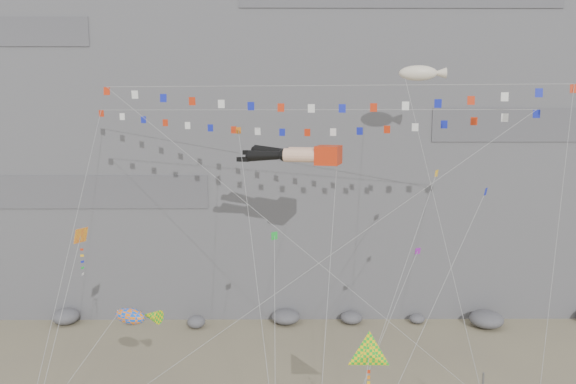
# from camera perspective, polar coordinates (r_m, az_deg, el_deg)

# --- Properties ---
(cliff) EXTENTS (80.00, 28.00, 50.00)m
(cliff) POSITION_cam_1_polar(r_m,az_deg,el_deg) (64.26, -0.28, 13.38)
(cliff) COLOR slate
(cliff) RESTS_ON ground
(talus_boulders) EXTENTS (60.00, 3.00, 1.20)m
(talus_boulders) POSITION_cam_1_polar(r_m,az_deg,el_deg) (52.39, -0.23, -12.59)
(talus_boulders) COLOR #5D5D62
(talus_boulders) RESTS_ON ground
(legs_kite) EXTENTS (7.58, 16.73, 21.48)m
(legs_kite) POSITION_cam_1_polar(r_m,az_deg,el_deg) (39.75, 1.25, 3.81)
(legs_kite) COLOR red
(legs_kite) RESTS_ON ground
(flag_banner_upper) EXTENTS (31.92, 19.87, 28.60)m
(flag_banner_upper) POSITION_cam_1_polar(r_m,az_deg,el_deg) (42.17, 0.66, 8.32)
(flag_banner_upper) COLOR red
(flag_banner_upper) RESTS_ON ground
(flag_banner_lower) EXTENTS (30.04, 9.16, 24.86)m
(flag_banner_lower) POSITION_cam_1_polar(r_m,az_deg,el_deg) (37.19, 4.01, 10.70)
(flag_banner_lower) COLOR red
(flag_banner_lower) RESTS_ON ground
(harlequin_kite) EXTENTS (2.63, 7.02, 13.11)m
(harlequin_kite) POSITION_cam_1_polar(r_m,az_deg,el_deg) (36.82, -20.31, -4.22)
(harlequin_kite) COLOR red
(harlequin_kite) RESTS_ON ground
(fish_windsock) EXTENTS (7.79, 5.37, 10.28)m
(fish_windsock) POSITION_cam_1_polar(r_m,az_deg,el_deg) (34.84, -15.75, -12.07)
(fish_windsock) COLOR orange
(fish_windsock) RESTS_ON ground
(delta_kite) EXTENTS (3.07, 5.31, 8.29)m
(delta_kite) POSITION_cam_1_polar(r_m,az_deg,el_deg) (32.12, 8.25, -16.07)
(delta_kite) COLOR yellow
(delta_kite) RESTS_ON ground
(blimp_windsock) EXTENTS (4.02, 15.13, 26.32)m
(blimp_windsock) POSITION_cam_1_polar(r_m,az_deg,el_deg) (44.65, 13.09, 11.62)
(blimp_windsock) COLOR beige
(blimp_windsock) RESTS_ON ground
(small_kite_a) EXTENTS (3.94, 17.09, 24.44)m
(small_kite_a) POSITION_cam_1_polar(r_m,az_deg,el_deg) (41.21, -4.97, 5.51)
(small_kite_a) COLOR orange
(small_kite_a) RESTS_ON ground
(small_kite_b) EXTENTS (8.02, 12.34, 16.86)m
(small_kite_b) POSITION_cam_1_polar(r_m,az_deg,el_deg) (40.00, 12.85, -6.33)
(small_kite_b) COLOR purple
(small_kite_b) RESTS_ON ground
(small_kite_c) EXTENTS (1.12, 10.31, 14.84)m
(small_kite_c) POSITION_cam_1_polar(r_m,az_deg,el_deg) (35.79, -1.39, -4.84)
(small_kite_c) COLOR green
(small_kite_c) RESTS_ON ground
(small_kite_d) EXTENTS (9.85, 16.27, 23.31)m
(small_kite_d) POSITION_cam_1_polar(r_m,az_deg,el_deg) (42.10, 14.68, 1.31)
(small_kite_d) COLOR yellow
(small_kite_d) RESTS_ON ground
(small_kite_e) EXTENTS (9.38, 7.93, 18.24)m
(small_kite_e) POSITION_cam_1_polar(r_m,az_deg,el_deg) (36.66, 19.18, -0.59)
(small_kite_e) COLOR #131EAB
(small_kite_e) RESTS_ON ground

